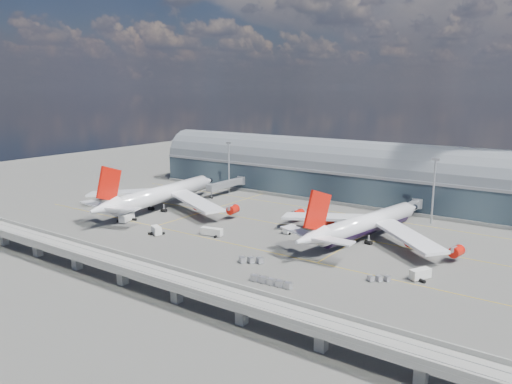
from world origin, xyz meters
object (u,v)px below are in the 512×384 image
Objects in this scene: airliner_right at (365,225)px; cargo_train_2 at (379,279)px; service_truck_3 at (420,274)px; service_truck_1 at (156,230)px; floodlight_mast_left at (229,166)px; service_truck_5 at (314,216)px; cargo_train_1 at (271,282)px; floodlight_mast_right at (434,189)px; service_truck_4 at (289,229)px; airliner_left at (160,195)px; service_truck_2 at (212,232)px; cargo_train_0 at (251,260)px; service_truck_0 at (127,217)px.

airliner_right is 11.16× the size of cargo_train_2.
service_truck_3 is at bearing -14.42° from cargo_train_2.
service_truck_3 is at bearing -57.02° from service_truck_1.
service_truck_5 is (60.31, -22.03, -11.98)m from floodlight_mast_left.
floodlight_mast_right is at bearing -7.71° from cargo_train_1.
service_truck_1 reaches higher than cargo_train_2.
service_truck_4 is (38.20, 29.14, -0.13)m from service_truck_1.
airliner_right is 11.92× the size of service_truck_1.
airliner_right is (87.55, -36.04, -7.85)m from floodlight_mast_left.
service_truck_2 is (42.90, -16.47, -5.31)m from airliner_left.
floodlight_mast_right is at bearing 55.41° from service_truck_4.
floodlight_mast_left is at bearing 43.61° from service_truck_1.
service_truck_2 is 31.65m from cargo_train_0.
cargo_train_2 is (18.19, -32.31, -5.01)m from airliner_right.
airliner_right is 73.70m from service_truck_1.
service_truck_5 is at bearing 22.41° from cargo_train_1.
cargo_train_1 is at bearing 163.81° from cargo_train_2.
service_truck_1 is 48.04m from service_truck_4.
service_truck_0 is 74.25m from service_truck_5.
airliner_right reaches higher than cargo_train_0.
floodlight_mast_left and floodlight_mast_right have the same top height.
service_truck_4 is (20.99, 18.73, -0.09)m from service_truck_2.
service_truck_1 is 0.89× the size of service_truck_3.
floodlight_mast_left is 100.00m from floodlight_mast_right.
cargo_train_0 is (-45.80, -16.26, -0.63)m from service_truck_3.
airliner_left is 6.19× the size of cargo_train_1.
cargo_train_1 reaches higher than cargo_train_2.
service_truck_4 is at bearing -58.75° from service_truck_2.
service_truck_3 reaches higher than cargo_train_0.
airliner_right is at bearing -0.28° from airliner_left.
airliner_left is 66.91m from service_truck_5.
floodlight_mast_right reaches higher than service_truck_5.
floodlight_mast_right is 105.94m from service_truck_1.
service_truck_5 reaches higher than service_truck_1.
service_truck_4 is at bearing -34.98° from floodlight_mast_left.
floodlight_mast_right is (100.00, 0.00, 0.00)m from floodlight_mast_left.
airliner_left is at bearing 67.02° from cargo_train_1.
service_truck_3 is 0.87× the size of cargo_train_0.
floodlight_mast_left is 126.56m from cargo_train_2.
service_truck_0 is at bearing 160.20° from service_truck_5.
service_truck_2 is at bearing -133.74° from floodlight_mast_right.
floodlight_mast_right is at bearing 14.11° from service_truck_0.
service_truck_3 is (113.77, 5.82, -0.17)m from service_truck_0.
floodlight_mast_left is at bearing 90.84° from cargo_train_2.
service_truck_4 is at bearing -4.24° from airliner_left.
airliner_right is 8.38× the size of service_truck_2.
service_truck_0 is at bearing -149.77° from airliner_right.
service_truck_0 is 1.20× the size of service_truck_5.
service_truck_4 is (61.74, -43.19, -12.20)m from floodlight_mast_left.
airliner_left is at bearing 111.74° from cargo_train_2.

